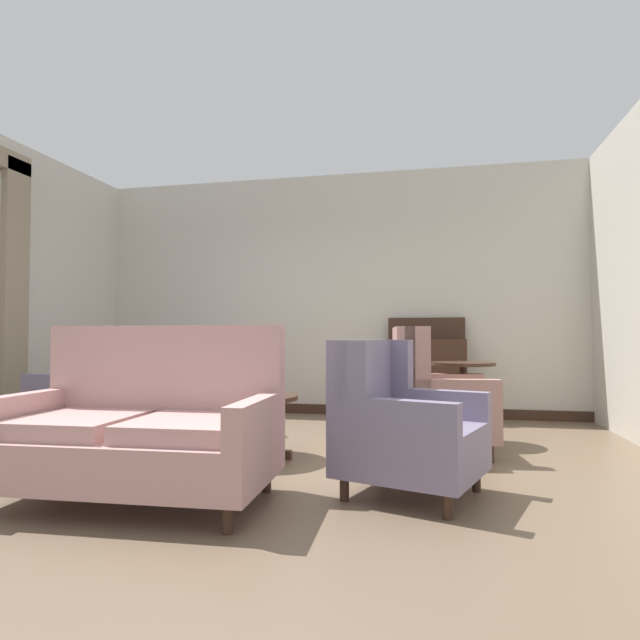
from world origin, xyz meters
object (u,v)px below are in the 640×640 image
(armchair_beside_settee, at_px, (432,399))
(armchair_near_window, at_px, (401,426))
(coffee_table, at_px, (248,408))
(porcelain_vase, at_px, (249,375))
(side_table, at_px, (463,393))
(settee, at_px, (142,430))
(armchair_far_left, at_px, (197,386))
(armchair_foreground_right, at_px, (98,398))
(sideboard, at_px, (426,374))

(armchair_beside_settee, bearing_deg, armchair_near_window, 164.33)
(coffee_table, height_order, porcelain_vase, porcelain_vase)
(armchair_near_window, distance_m, side_table, 1.83)
(settee, distance_m, side_table, 2.97)
(armchair_far_left, relative_size, armchair_beside_settee, 1.02)
(coffee_table, distance_m, settee, 1.21)
(coffee_table, distance_m, armchair_far_left, 1.51)
(settee, distance_m, armchair_foreground_right, 1.89)
(settee, relative_size, sideboard, 1.33)
(porcelain_vase, distance_m, side_table, 2.01)
(coffee_table, xyz_separation_m, armchair_far_left, (-0.98, 1.15, 0.05))
(porcelain_vase, xyz_separation_m, armchair_near_window, (1.26, -0.76, -0.24))
(armchair_foreground_right, distance_m, sideboard, 3.58)
(porcelain_vase, relative_size, armchair_foreground_right, 0.35)
(coffee_table, bearing_deg, armchair_near_window, -30.22)
(armchair_far_left, relative_size, armchair_near_window, 1.10)
(side_table, bearing_deg, armchair_beside_settee, -117.84)
(armchair_near_window, height_order, side_table, armchair_near_window)
(settee, bearing_deg, armchair_near_window, 14.01)
(armchair_far_left, height_order, sideboard, sideboard)
(settee, distance_m, armchair_far_left, 2.45)
(settee, xyz_separation_m, armchair_foreground_right, (-1.28, 1.40, 0.01))
(armchair_beside_settee, xyz_separation_m, armchair_foreground_right, (-2.97, -0.28, -0.03))
(armchair_near_window, distance_m, sideboard, 3.06)
(armchair_far_left, xyz_separation_m, armchair_beside_settee, (2.44, -0.65, -0.01))
(porcelain_vase, relative_size, armchair_beside_settee, 0.33)
(armchair_near_window, distance_m, armchair_foreground_right, 2.94)
(coffee_table, relative_size, sideboard, 0.67)
(armchair_foreground_right, bearing_deg, armchair_near_window, 81.82)
(coffee_table, height_order, settee, settee)
(armchair_foreground_right, relative_size, side_table, 1.33)
(coffee_table, relative_size, porcelain_vase, 2.35)
(settee, bearing_deg, armchair_foreground_right, 129.95)
(porcelain_vase, distance_m, armchair_far_left, 1.51)
(armchair_near_window, xyz_separation_m, side_table, (0.47, 1.77, 0.03))
(side_table, bearing_deg, coffee_table, -149.36)
(armchair_beside_settee, bearing_deg, porcelain_vase, 101.06)
(armchair_near_window, bearing_deg, armchair_beside_settee, 10.07)
(coffee_table, distance_m, armchair_beside_settee, 1.54)
(armchair_beside_settee, xyz_separation_m, side_table, (0.28, 0.53, 0.00))
(armchair_far_left, height_order, armchair_beside_settee, armchair_far_left)
(settee, bearing_deg, armchair_beside_settee, 42.37)
(armchair_beside_settee, height_order, armchair_near_window, armchair_beside_settee)
(armchair_far_left, distance_m, armchair_beside_settee, 2.52)
(coffee_table, xyz_separation_m, sideboard, (1.38, 2.31, 0.14))
(settee, height_order, sideboard, sideboard)
(porcelain_vase, relative_size, armchair_near_window, 0.35)
(porcelain_vase, height_order, armchair_beside_settee, armchair_beside_settee)
(armchair_foreground_right, height_order, side_table, armchair_foreground_right)
(coffee_table, relative_size, armchair_far_left, 0.75)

